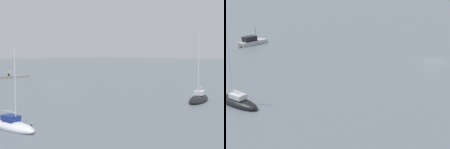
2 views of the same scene
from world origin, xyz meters
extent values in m
plane|color=slate|center=(0.00, 0.00, 0.00)|extent=(500.00, 500.00, 0.00)
cube|color=gray|center=(-4.57, -21.62, 0.29)|extent=(2.21, 1.88, 0.59)
cube|color=gray|center=(-2.28, -21.62, 0.29)|extent=(2.21, 1.88, 0.59)
cube|color=gray|center=(0.00, -21.62, 0.29)|extent=(2.21, 1.88, 0.59)
cube|color=gray|center=(2.28, -21.62, 0.29)|extent=(2.21, 1.88, 0.59)
cube|color=#1E2333|center=(0.15, -21.36, 0.67)|extent=(0.40, 0.45, 0.16)
cube|color=#232328|center=(0.18, -21.64, 0.85)|extent=(0.42, 0.26, 0.52)
sphere|color=tan|center=(0.18, -21.64, 1.21)|extent=(0.22, 0.22, 0.22)
cylinder|color=black|center=(0.18, -21.57, 1.11)|extent=(0.02, 0.02, 1.05)
cone|color=gold|center=(0.18, -21.57, 1.69)|extent=(1.14, 1.14, 0.20)
sphere|color=black|center=(0.18, -21.57, 1.82)|extent=(0.05, 0.05, 0.05)
ellipsoid|color=black|center=(2.34, 35.95, 0.27)|extent=(7.74, 4.38, 1.28)
cube|color=silver|center=(1.99, 35.83, 1.20)|extent=(2.38, 1.87, 0.58)
cylinder|color=silver|center=(2.90, 36.14, 5.09)|extent=(0.13, 0.13, 8.38)
cylinder|color=silver|center=(1.67, 35.72, 1.86)|extent=(2.50, 0.92, 0.10)
sphere|color=black|center=(5.59, 37.03, 0.96)|extent=(0.17, 0.17, 0.17)
ellipsoid|color=silver|center=(29.20, 32.89, 0.22)|extent=(2.11, 6.27, 1.06)
cube|color=navy|center=(29.22, 32.58, 0.99)|extent=(1.15, 1.79, 0.49)
cylinder|color=silver|center=(29.17, 33.38, 4.08)|extent=(0.11, 0.11, 6.65)
cylinder|color=silver|center=(29.23, 32.30, 1.55)|extent=(0.20, 2.17, 0.08)
sphere|color=black|center=(29.04, 35.73, 0.80)|extent=(0.14, 0.14, 0.14)
camera|label=1|loc=(44.24, 60.29, 6.97)|focal=54.25mm
camera|label=2|loc=(-34.90, 47.09, 16.46)|focal=50.66mm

